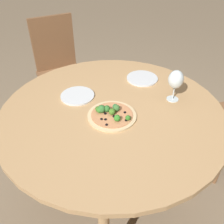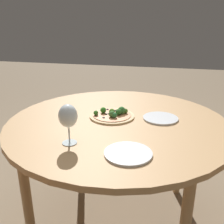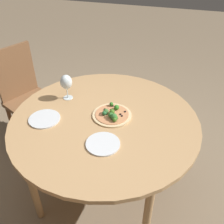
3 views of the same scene
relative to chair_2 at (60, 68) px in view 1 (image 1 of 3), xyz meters
name	(u,v)px [view 1 (image 1 of 3)]	position (x,y,z in m)	size (l,w,h in m)	color
ground_plane	(112,188)	(0.26, 1.03, -0.50)	(12.00, 12.00, 0.00)	#847056
dining_table	(112,118)	(0.26, 1.03, 0.17)	(1.26, 1.26, 0.73)	tan
chair_2	(60,68)	(0.00, 0.00, 0.00)	(0.49, 0.49, 0.93)	brown
pizza	(111,114)	(0.30, 1.06, 0.24)	(0.27, 0.27, 0.06)	#DBBC89
wine_glass	(176,80)	(-0.08, 1.18, 0.36)	(0.09, 0.09, 0.19)	silver
plate_near	(78,96)	(0.33, 0.79, 0.23)	(0.20, 0.20, 0.01)	silver
plate_far	(142,78)	(-0.12, 0.90, 0.23)	(0.21, 0.21, 0.01)	silver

